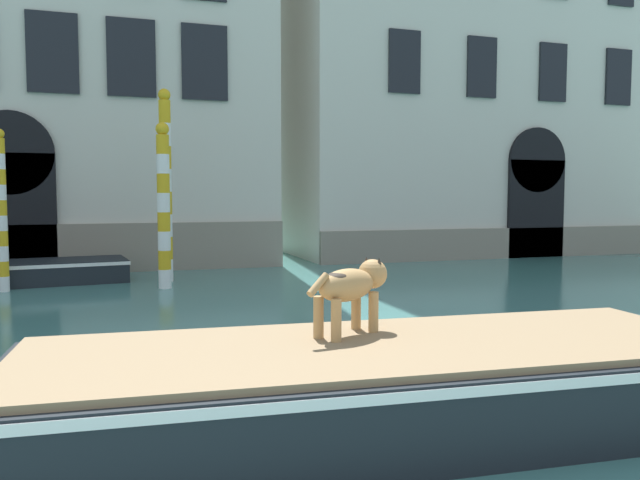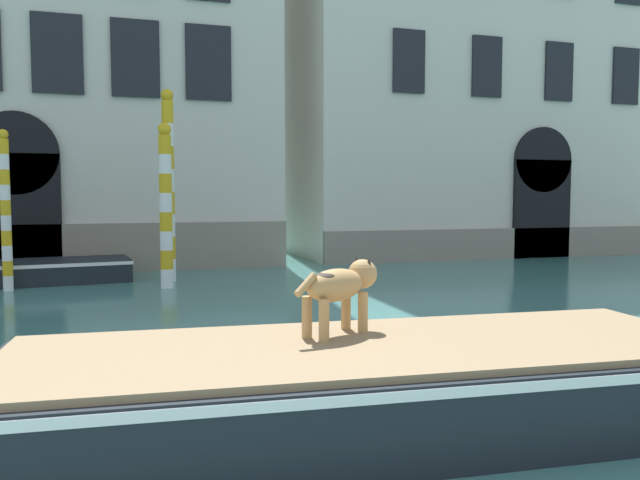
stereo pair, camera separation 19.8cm
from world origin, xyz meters
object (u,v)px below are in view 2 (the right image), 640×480
object	(u,v)px
mooring_pole_2	(6,210)
boat_moored_near_palazzo	(11,272)
boat_foreground	(372,383)
mooring_pole_4	(169,185)
dog_on_deck	(341,286)
mooring_pole_0	(166,205)

from	to	relation	value
mooring_pole_2	boat_moored_near_palazzo	bearing A→B (deg)	96.51
boat_foreground	mooring_pole_2	bearing A→B (deg)	119.09
boat_moored_near_palazzo	mooring_pole_4	xyz separation A→B (m)	(3.53, -0.51, 2.00)
mooring_pole_4	boat_moored_near_palazzo	bearing A→B (deg)	171.80
boat_foreground	dog_on_deck	bearing A→B (deg)	111.85
boat_moored_near_palazzo	mooring_pole_4	size ratio (longest dim) A/B	1.20
dog_on_deck	boat_moored_near_palazzo	world-z (taller)	dog_on_deck
mooring_pole_0	boat_moored_near_palazzo	bearing A→B (deg)	154.71
boat_foreground	boat_moored_near_palazzo	bearing A→B (deg)	117.46
mooring_pole_0	dog_on_deck	bearing A→B (deg)	-82.76
dog_on_deck	mooring_pole_0	world-z (taller)	mooring_pole_0
boat_foreground	mooring_pole_4	xyz separation A→B (m)	(-1.10, 10.14, 1.88)
boat_foreground	mooring_pole_4	bearing A→B (deg)	100.17
mooring_pole_2	mooring_pole_4	bearing A→B (deg)	8.70
boat_foreground	mooring_pole_4	world-z (taller)	mooring_pole_4
boat_foreground	dog_on_deck	world-z (taller)	dog_on_deck
dog_on_deck	mooring_pole_0	xyz separation A→B (m)	(-1.09, 8.62, 0.62)
dog_on_deck	mooring_pole_4	size ratio (longest dim) A/B	0.21
mooring_pole_2	mooring_pole_4	size ratio (longest dim) A/B	0.76
dog_on_deck	mooring_pole_2	world-z (taller)	mooring_pole_2
mooring_pole_2	dog_on_deck	bearing A→B (deg)	-64.56
boat_moored_near_palazzo	mooring_pole_0	bearing A→B (deg)	-32.32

